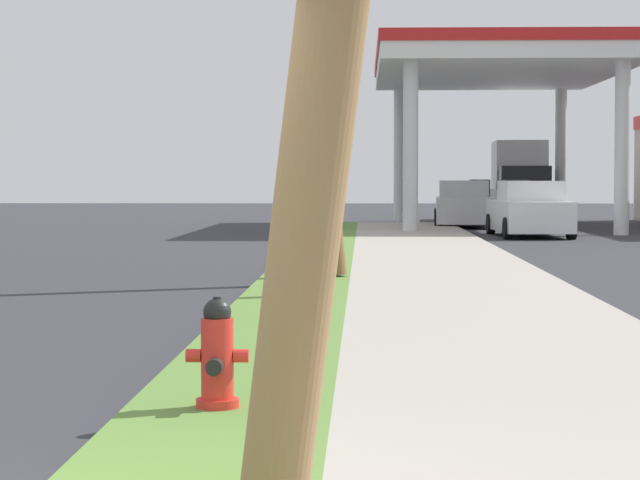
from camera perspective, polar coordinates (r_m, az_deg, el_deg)
name	(u,v)px	position (r m, az deg, el deg)	size (l,w,h in m)	color
fire_hydrant_nearest	(217,359)	(8.80, -4.50, -5.20)	(0.42, 0.38, 0.74)	red
fire_hydrant_second	(292,271)	(17.02, -1.24, -1.36)	(0.42, 0.38, 0.74)	red
fire_hydrant_third	(313,238)	(26.43, -0.30, 0.09)	(0.42, 0.37, 0.74)	red
car_white_by_near_pump	(530,211)	(37.34, 9.12, 1.25)	(2.09, 4.57, 1.57)	white
car_silver_by_far_pump	(463,206)	(44.17, 6.26, 1.49)	(2.14, 4.59, 1.57)	#BCBCC1
truck_black_at_forecourt	(520,182)	(51.85, 8.71, 2.50)	(2.38, 6.48, 3.11)	black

